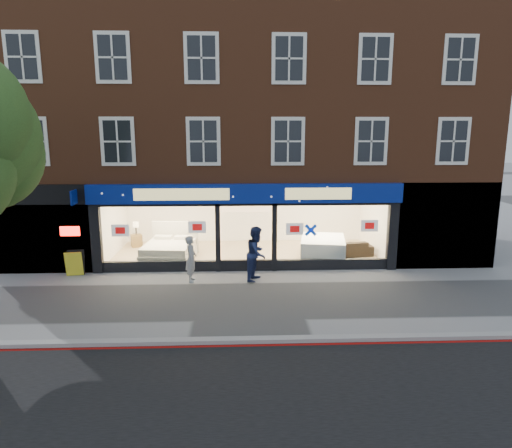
{
  "coord_description": "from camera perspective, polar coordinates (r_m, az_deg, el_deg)",
  "views": [
    {
      "loc": [
        -0.3,
        -13.44,
        5.18
      ],
      "look_at": [
        0.34,
        2.5,
        1.9
      ],
      "focal_mm": 32.0,
      "sensor_mm": 36.0,
      "label": 1
    }
  ],
  "objects": [
    {
      "name": "a_board",
      "position": [
        17.82,
        -21.69,
        -4.57
      ],
      "size": [
        0.66,
        0.47,
        0.93
      ],
      "primitive_type": "cube",
      "rotation": [
        0.0,
        0.0,
        0.15
      ],
      "color": "yellow",
      "rests_on": "ground"
    },
    {
      "name": "sofa",
      "position": [
        19.2,
        11.19,
        -2.99
      ],
      "size": [
        2.21,
        1.13,
        0.62
      ],
      "primitive_type": "imported",
      "rotation": [
        0.0,
        0.0,
        3.29
      ],
      "color": "black",
      "rests_on": "showroom_floor"
    },
    {
      "name": "display_bed",
      "position": [
        18.69,
        -10.75,
        -3.19
      ],
      "size": [
        2.17,
        2.53,
        1.33
      ],
      "rotation": [
        0.0,
        0.0,
        -0.11
      ],
      "color": "beige",
      "rests_on": "showroom_floor"
    },
    {
      "name": "kerb_stone",
      "position": [
        11.72,
        -0.62,
        -14.29
      ],
      "size": [
        60.0,
        0.25,
        0.12
      ],
      "primitive_type": "cube",
      "color": "gray",
      "rests_on": "ground"
    },
    {
      "name": "kerb_line",
      "position": [
        11.57,
        -0.59,
        -14.96
      ],
      "size": [
        60.0,
        0.1,
        0.01
      ],
      "primitive_type": "cube",
      "color": "#8C0A07",
      "rests_on": "ground"
    },
    {
      "name": "mattress_stack",
      "position": [
        18.57,
        8.33,
        -3.02
      ],
      "size": [
        2.05,
        2.42,
        0.85
      ],
      "rotation": [
        0.0,
        0.0,
        -0.18
      ],
      "color": "white",
      "rests_on": "showroom_floor"
    },
    {
      "name": "pedestrian_blue",
      "position": [
        15.96,
        0.08,
        -3.71
      ],
      "size": [
        1.02,
        1.13,
        1.93
      ],
      "primitive_type": "imported",
      "rotation": [
        0.0,
        0.0,
        1.2
      ],
      "color": "#1A244B",
      "rests_on": "ground"
    },
    {
      "name": "ground",
      "position": [
        14.41,
        -0.97,
        -9.46
      ],
      "size": [
        120.0,
        120.0,
        0.0
      ],
      "primitive_type": "plane",
      "color": "gray",
      "rests_on": "ground"
    },
    {
      "name": "building",
      "position": [
        20.43,
        -1.57,
        15.8
      ],
      "size": [
        19.0,
        8.26,
        10.3
      ],
      "color": "brown",
      "rests_on": "ground"
    },
    {
      "name": "showroom_floor",
      "position": [
        19.38,
        -1.34,
        -3.73
      ],
      "size": [
        11.0,
        4.5,
        0.1
      ],
      "primitive_type": "cube",
      "color": "tan",
      "rests_on": "ground"
    },
    {
      "name": "bedside_table",
      "position": [
        20.96,
        -14.69,
        -2.02
      ],
      "size": [
        0.58,
        0.58,
        0.55
      ],
      "primitive_type": "cube",
      "rotation": [
        0.0,
        0.0,
        0.38
      ],
      "color": "brown",
      "rests_on": "showroom_floor"
    },
    {
      "name": "pedestrian_grey",
      "position": [
        16.03,
        -8.11,
        -4.31
      ],
      "size": [
        0.39,
        0.59,
        1.63
      ],
      "primitive_type": "imported",
      "rotation": [
        0.0,
        0.0,
        1.57
      ],
      "color": "#96999D",
      "rests_on": "ground"
    }
  ]
}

